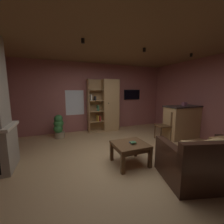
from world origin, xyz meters
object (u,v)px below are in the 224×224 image
Objects in this scene: kitchen_bar_counter at (184,122)px; table_book_0 at (132,142)px; coffee_table at (130,147)px; leather_couch at (206,164)px; potted_floor_plant at (59,126)px; tissue_box at (184,104)px; bookshelf_cabinet at (108,105)px; table_book_1 at (133,142)px; wall_mounted_tv at (132,95)px; dining_chair at (165,124)px.

table_book_0 is at bearing -160.27° from kitchen_bar_counter.
leather_couch is at bearing -45.94° from coffee_table.
kitchen_bar_counter is 1.77× the size of potted_floor_plant.
coffee_table is (-2.50, -0.89, -0.77)m from tissue_box.
leather_couch reaches higher than potted_floor_plant.
tissue_box is at bearing -21.35° from potted_floor_plant.
bookshelf_cabinet reaches higher than table_book_1.
bookshelf_cabinet is 1.27m from wall_mounted_tv.
wall_mounted_tv is (1.68, 2.92, 1.03)m from coffee_table.
kitchen_bar_counter is at bearing 1.59° from tissue_box.
tissue_box is 1.13× the size of table_book_0.
dining_chair reaches higher than table_book_0.
potted_floor_plant is (-1.39, 2.42, 0.02)m from coffee_table.
bookshelf_cabinet is 2.78m from kitchen_bar_counter.
coffee_table is (-0.97, 1.00, 0.06)m from leather_couch.
table_book_0 is at bearing 132.55° from leather_couch.
table_book_1 is 2.86m from potted_floor_plant.
dining_chair reaches higher than potted_floor_plant.
table_book_1 is 0.12× the size of dining_chair.
tissue_box is 2.77m from coffee_table.
leather_couch is (-1.54, -1.90, -0.83)m from tissue_box.
bookshelf_cabinet reaches higher than wall_mounted_tv.
tissue_box is at bearing 21.14° from table_book_1.
tissue_box is 2.20m from wall_mounted_tv.
coffee_table is at bearing -160.69° from kitchen_bar_counter.
potted_floor_plant is at bearing 120.77° from table_book_0.
bookshelf_cabinet is 2.85× the size of coffee_table.
kitchen_bar_counter is 4.23m from potted_floor_plant.
bookshelf_cabinet is 16.73× the size of tissue_box.
tissue_box is at bearing -42.02° from bookshelf_cabinet.
kitchen_bar_counter is 11.61× the size of tissue_box.
dining_chair is 1.23× the size of wall_mounted_tv.
dining_chair is (-0.74, 0.06, -0.02)m from kitchen_bar_counter.
table_book_1 is at bearing -118.81° from wall_mounted_tv.
potted_floor_plant is (-3.89, 1.52, -0.75)m from tissue_box.
table_book_0 is 0.06m from table_book_1.
wall_mounted_tv reaches higher than table_book_0.
coffee_table is at bearing -60.12° from potted_floor_plant.
potted_floor_plant is 1.05× the size of wall_mounted_tv.
wall_mounted_tv is at bearing 60.10° from coffee_table.
table_book_1 is 0.15× the size of wall_mounted_tv.
kitchen_bar_counter reaches higher than dining_chair.
leather_couch is 2.08× the size of potted_floor_plant.
bookshelf_cabinet reaches higher than potted_floor_plant.
tissue_box reaches higher than table_book_1.
leather_couch is 14.86× the size of table_book_1.
leather_couch is at bearing -55.41° from potted_floor_plant.
leather_couch reaches higher than table_book_0.
wall_mounted_tv is at bearing 94.16° from dining_chair.
table_book_1 is (-2.52, -0.95, -0.05)m from kitchen_bar_counter.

